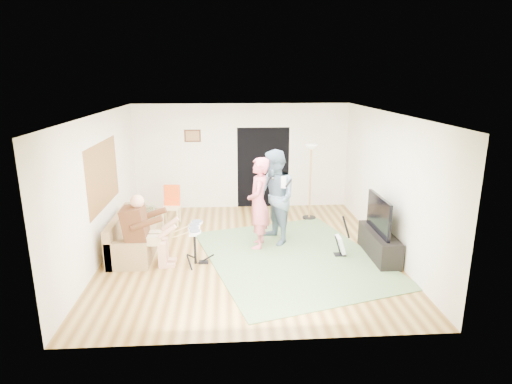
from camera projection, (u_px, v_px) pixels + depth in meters
floor at (248, 251)px, 8.51m from camera, size 6.00×6.00×0.00m
walls at (248, 185)px, 8.16m from camera, size 5.50×6.00×2.70m
ceiling at (247, 114)px, 7.80m from camera, size 6.00×6.00×0.00m
window_blinds at (103, 175)px, 8.12m from camera, size 0.00×2.05×2.05m
doorway at (263, 168)px, 11.15m from camera, size 2.10×0.00×2.10m
picture_frame at (193, 136)px, 10.81m from camera, size 0.42×0.03×0.32m
area_rug at (293, 257)px, 8.19m from camera, size 3.96×4.49×0.02m
sofa at (132, 240)px, 8.42m from camera, size 0.76×1.85×0.75m
drummer at (146, 238)px, 7.75m from camera, size 0.88×0.49×1.35m
drum_kit at (195, 247)px, 7.86m from camera, size 0.41×0.73×0.75m
singer at (259, 203)px, 8.49m from camera, size 0.53×0.73×1.84m
microphone at (269, 181)px, 8.38m from camera, size 0.06×0.06×0.24m
guitarist at (275, 198)px, 8.70m from camera, size 1.04×1.15×1.95m
guitar_held at (285, 181)px, 8.62m from camera, size 0.30×0.61×0.26m
guitar_spare at (341, 244)px, 8.23m from camera, size 0.29×0.26×0.81m
torchiere_lamp at (311, 169)px, 10.14m from camera, size 0.32×0.32×1.81m
dining_chair at (172, 211)px, 9.97m from camera, size 0.41×0.43×0.91m
tv_cabinet at (379, 244)px, 8.19m from camera, size 0.40×1.40×0.50m
television at (379, 215)px, 8.03m from camera, size 0.06×1.14×0.70m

